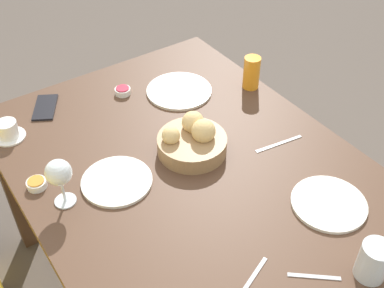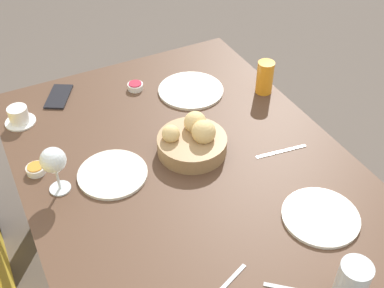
{
  "view_description": "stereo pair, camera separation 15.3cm",
  "coord_description": "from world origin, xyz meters",
  "views": [
    {
      "loc": [
        -0.91,
        0.62,
        1.76
      ],
      "look_at": [
        0.05,
        -0.05,
        0.74
      ],
      "focal_mm": 45.0,
      "sensor_mm": 36.0,
      "label": 1
    },
    {
      "loc": [
        -0.99,
        0.49,
        1.76
      ],
      "look_at": [
        0.05,
        -0.05,
        0.74
      ],
      "focal_mm": 45.0,
      "sensor_mm": 36.0,
      "label": 2
    }
  ],
  "objects": [
    {
      "name": "dining_table",
      "position": [
        0.0,
        0.0,
        0.62
      ],
      "size": [
        1.33,
        1.0,
        0.71
      ],
      "color": "#4C3323",
      "rests_on": "ground_plane"
    },
    {
      "name": "bread_basket",
      "position": [
        0.05,
        -0.05,
        0.75
      ],
      "size": [
        0.23,
        0.23,
        0.12
      ],
      "color": "#99754C",
      "rests_on": "dining_table"
    },
    {
      "name": "plate_near_left",
      "position": [
        -0.37,
        -0.24,
        0.71
      ],
      "size": [
        0.22,
        0.22,
        0.01
      ],
      "color": "silver",
      "rests_on": "dining_table"
    },
    {
      "name": "plate_near_right",
      "position": [
        0.35,
        -0.2,
        0.71
      ],
      "size": [
        0.25,
        0.25,
        0.01
      ],
      "color": "silver",
      "rests_on": "dining_table"
    },
    {
      "name": "plate_far_center",
      "position": [
        0.06,
        0.22,
        0.71
      ],
      "size": [
        0.22,
        0.22,
        0.01
      ],
      "color": "silver",
      "rests_on": "dining_table"
    },
    {
      "name": "juice_glass",
      "position": [
        0.23,
        -0.44,
        0.77
      ],
      "size": [
        0.06,
        0.06,
        0.13
      ],
      "color": "orange",
      "rests_on": "dining_table"
    },
    {
      "name": "water_tumbler",
      "position": [
        -0.59,
        -0.15,
        0.76
      ],
      "size": [
        0.08,
        0.08,
        0.11
      ],
      "color": "silver",
      "rests_on": "dining_table"
    },
    {
      "name": "wine_glass",
      "position": [
        0.08,
        0.38,
        0.82
      ],
      "size": [
        0.08,
        0.08,
        0.16
      ],
      "color": "silver",
      "rests_on": "dining_table"
    },
    {
      "name": "coffee_cup",
      "position": [
        0.45,
        0.42,
        0.74
      ],
      "size": [
        0.11,
        0.11,
        0.06
      ],
      "color": "white",
      "rests_on": "dining_table"
    },
    {
      "name": "jam_bowl_berry",
      "position": [
        0.46,
        -0.02,
        0.72
      ],
      "size": [
        0.06,
        0.06,
        0.03
      ],
      "color": "white",
      "rests_on": "dining_table"
    },
    {
      "name": "jam_bowl_honey",
      "position": [
        0.18,
        0.43,
        0.72
      ],
      "size": [
        0.06,
        0.06,
        0.03
      ],
      "color": "white",
      "rests_on": "dining_table"
    },
    {
      "name": "fork_silver",
      "position": [
        -0.44,
        0.12,
        0.71
      ],
      "size": [
        0.08,
        0.17,
        0.0
      ],
      "color": "#B7B7BC",
      "rests_on": "dining_table"
    },
    {
      "name": "knife_silver",
      "position": [
        -0.09,
        -0.3,
        0.71
      ],
      "size": [
        0.04,
        0.18,
        0.0
      ],
      "color": "#B7B7BC",
      "rests_on": "dining_table"
    },
    {
      "name": "spoon_coffee",
      "position": [
        -0.52,
        -0.03,
        0.71
      ],
      "size": [
        0.09,
        0.11,
        0.0
      ],
      "color": "#B7B7BC",
      "rests_on": "dining_table"
    },
    {
      "name": "cell_phone",
      "position": [
        0.54,
        0.26,
        0.71
      ],
      "size": [
        0.17,
        0.14,
        0.01
      ],
      "color": "black",
      "rests_on": "dining_table"
    }
  ]
}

